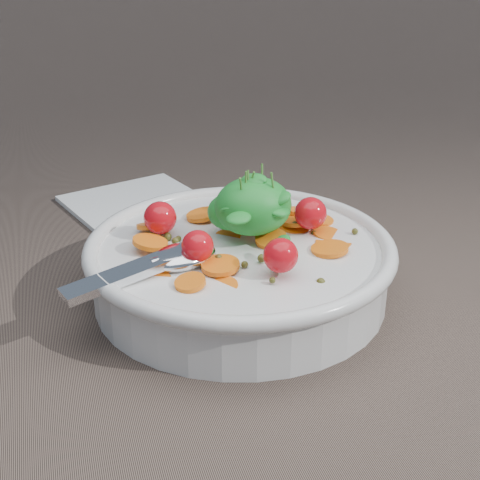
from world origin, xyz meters
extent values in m
plane|color=brown|center=(0.00, 0.00, 0.00)|extent=(6.00, 6.00, 0.00)
cylinder|color=silver|center=(0.03, -0.01, 0.02)|extent=(0.25, 0.25, 0.05)
torus|color=silver|center=(0.03, -0.01, 0.05)|extent=(0.26, 0.26, 0.01)
cylinder|color=silver|center=(0.03, -0.01, 0.00)|extent=(0.12, 0.12, 0.01)
cylinder|color=brown|center=(0.03, -0.01, 0.02)|extent=(0.22, 0.22, 0.04)
cylinder|color=orange|center=(0.04, 0.03, 0.05)|extent=(0.03, 0.03, 0.01)
cylinder|color=orange|center=(0.03, 0.03, 0.05)|extent=(0.03, 0.03, 0.01)
cylinder|color=orange|center=(0.00, -0.05, 0.05)|extent=(0.04, 0.04, 0.01)
cylinder|color=orange|center=(0.07, 0.05, 0.04)|extent=(0.03, 0.03, 0.01)
cylinder|color=orange|center=(0.11, 0.02, 0.05)|extent=(0.04, 0.04, 0.01)
cylinder|color=orange|center=(-0.05, -0.04, 0.04)|extent=(0.04, 0.04, 0.01)
cylinder|color=orange|center=(0.01, 0.06, 0.05)|extent=(0.03, 0.03, 0.01)
cylinder|color=orange|center=(0.10, -0.02, 0.05)|extent=(0.04, 0.04, 0.01)
cylinder|color=orange|center=(0.07, 0.04, 0.04)|extent=(0.04, 0.04, 0.01)
cylinder|color=orange|center=(-0.05, -0.02, 0.05)|extent=(0.03, 0.03, 0.01)
cylinder|color=orange|center=(0.08, 0.02, 0.05)|extent=(0.03, 0.04, 0.01)
cylinder|color=orange|center=(0.11, 0.00, 0.05)|extent=(0.03, 0.03, 0.01)
cylinder|color=orange|center=(-0.05, 0.01, 0.05)|extent=(0.03, 0.03, 0.01)
cylinder|color=orange|center=(-0.03, -0.06, 0.05)|extent=(0.03, 0.03, 0.01)
cylinder|color=orange|center=(-0.01, -0.07, 0.04)|extent=(0.03, 0.03, 0.01)
cylinder|color=orange|center=(0.08, 0.06, 0.05)|extent=(0.03, 0.03, 0.01)
cylinder|color=orange|center=(0.09, 0.02, 0.05)|extent=(0.04, 0.04, 0.01)
cylinder|color=orange|center=(0.05, 0.05, 0.05)|extent=(0.03, 0.03, 0.01)
cylinder|color=orange|center=(0.05, -0.01, 0.05)|extent=(0.03, 0.03, 0.01)
cylinder|color=orange|center=(0.07, 0.04, 0.05)|extent=(0.03, 0.03, 0.01)
cylinder|color=orange|center=(0.02, 0.01, 0.05)|extent=(0.03, 0.03, 0.01)
cylinder|color=orange|center=(0.10, 0.04, 0.05)|extent=(0.04, 0.04, 0.01)
cylinder|color=orange|center=(0.09, -0.04, 0.05)|extent=(0.04, 0.04, 0.01)
cylinder|color=orange|center=(-0.04, 0.04, 0.05)|extent=(0.04, 0.04, 0.02)
sphere|color=#4A4918|center=(-0.04, 0.04, 0.05)|extent=(0.00, 0.00, 0.00)
sphere|color=#4A4918|center=(0.03, -0.08, 0.05)|extent=(0.00, 0.00, 0.00)
sphere|color=#4A4918|center=(0.06, 0.04, 0.05)|extent=(0.01, 0.01, 0.01)
sphere|color=#4A4918|center=(-0.03, 0.02, 0.05)|extent=(0.01, 0.01, 0.01)
sphere|color=#4A4918|center=(0.07, -0.08, 0.05)|extent=(0.01, 0.01, 0.01)
sphere|color=#4A4918|center=(0.13, -0.01, 0.05)|extent=(0.01, 0.01, 0.01)
sphere|color=#4A4918|center=(0.00, -0.03, 0.05)|extent=(0.01, 0.01, 0.01)
sphere|color=#4A4918|center=(0.10, 0.00, 0.05)|extent=(0.01, 0.01, 0.01)
sphere|color=#4A4918|center=(-0.06, 0.01, 0.05)|extent=(0.00, 0.00, 0.00)
sphere|color=#4A4918|center=(0.03, 0.04, 0.05)|extent=(0.01, 0.01, 0.01)
sphere|color=#4A4918|center=(0.02, -0.05, 0.05)|extent=(0.01, 0.01, 0.01)
sphere|color=#4A4918|center=(0.11, -0.03, 0.05)|extent=(0.01, 0.01, 0.01)
sphere|color=#4A4918|center=(-0.03, 0.01, 0.05)|extent=(0.01, 0.01, 0.01)
sphere|color=#4A4918|center=(0.04, -0.04, 0.05)|extent=(0.01, 0.01, 0.01)
sphere|color=#4A4918|center=(0.08, 0.01, 0.05)|extent=(0.01, 0.01, 0.01)
sphere|color=#4A4918|center=(0.02, 0.05, 0.05)|extent=(0.01, 0.01, 0.01)
sphere|color=#4A4918|center=(0.08, 0.08, 0.05)|extent=(0.01, 0.01, 0.01)
sphere|color=#4A4918|center=(0.03, -0.04, 0.05)|extent=(0.01, 0.01, 0.01)
sphere|color=#4A4918|center=(-0.02, 0.02, 0.05)|extent=(0.01, 0.01, 0.01)
sphere|color=red|center=(0.09, 0.00, 0.07)|extent=(0.03, 0.03, 0.03)
sphere|color=red|center=(0.04, 0.05, 0.06)|extent=(0.03, 0.03, 0.03)
sphere|color=red|center=(-0.03, 0.03, 0.07)|extent=(0.03, 0.03, 0.03)
sphere|color=red|center=(-0.02, -0.03, 0.06)|extent=(0.03, 0.03, 0.03)
sphere|color=red|center=(0.04, -0.07, 0.06)|extent=(0.03, 0.03, 0.03)
ellipsoid|color=green|center=(0.04, 0.00, 0.08)|extent=(0.07, 0.06, 0.05)
ellipsoid|color=green|center=(0.02, 0.01, 0.07)|extent=(0.04, 0.04, 0.03)
ellipsoid|color=green|center=(0.06, -0.02, 0.08)|extent=(0.03, 0.03, 0.01)
ellipsoid|color=green|center=(0.05, -0.05, 0.07)|extent=(0.02, 0.02, 0.01)
ellipsoid|color=green|center=(0.04, 0.00, 0.09)|extent=(0.02, 0.02, 0.01)
ellipsoid|color=green|center=(0.02, -0.01, 0.08)|extent=(0.02, 0.02, 0.02)
ellipsoid|color=green|center=(0.06, 0.01, 0.09)|extent=(0.02, 0.02, 0.01)
ellipsoid|color=green|center=(0.04, 0.02, 0.08)|extent=(0.03, 0.03, 0.02)
ellipsoid|color=green|center=(0.03, 0.00, 0.08)|extent=(0.03, 0.03, 0.02)
ellipsoid|color=green|center=(0.04, 0.00, 0.10)|extent=(0.03, 0.03, 0.01)
ellipsoid|color=green|center=(0.02, -0.03, 0.08)|extent=(0.02, 0.02, 0.01)
ellipsoid|color=green|center=(0.02, 0.02, 0.07)|extent=(0.02, 0.02, 0.01)
ellipsoid|color=green|center=(0.06, -0.01, 0.09)|extent=(0.03, 0.03, 0.02)
ellipsoid|color=green|center=(0.04, 0.00, 0.09)|extent=(0.03, 0.03, 0.02)
ellipsoid|color=green|center=(0.04, 0.01, 0.10)|extent=(0.02, 0.02, 0.01)
ellipsoid|color=green|center=(0.05, -0.01, 0.09)|extent=(0.02, 0.02, 0.01)
ellipsoid|color=green|center=(0.04, 0.00, 0.08)|extent=(0.03, 0.03, 0.01)
ellipsoid|color=green|center=(0.04, 0.00, 0.09)|extent=(0.03, 0.02, 0.02)
ellipsoid|color=green|center=(0.06, 0.02, 0.08)|extent=(0.02, 0.02, 0.02)
ellipsoid|color=green|center=(0.04, 0.00, 0.08)|extent=(0.02, 0.03, 0.02)
ellipsoid|color=green|center=(0.04, 0.00, 0.10)|extent=(0.02, 0.02, 0.02)
ellipsoid|color=green|center=(0.04, 0.01, 0.09)|extent=(0.02, 0.02, 0.01)
cylinder|color=#4C8C33|center=(0.03, 0.00, 0.09)|extent=(0.00, 0.00, 0.04)
cylinder|color=#4C8C33|center=(0.03, 0.00, 0.09)|extent=(0.00, 0.01, 0.04)
cylinder|color=#4C8C33|center=(0.04, 0.01, 0.09)|extent=(0.01, 0.01, 0.04)
cylinder|color=#4C8C33|center=(0.03, 0.00, 0.09)|extent=(0.01, 0.02, 0.04)
cylinder|color=#4C8C33|center=(0.05, -0.01, 0.09)|extent=(0.01, 0.00, 0.04)
cylinder|color=#4C8C33|center=(0.05, 0.01, 0.09)|extent=(0.00, 0.01, 0.04)
ellipsoid|color=silver|center=(-0.03, -0.02, 0.05)|extent=(0.07, 0.05, 0.02)
cube|color=silver|center=(-0.07, -0.04, 0.05)|extent=(0.11, 0.05, 0.02)
cylinder|color=silver|center=(-0.04, -0.03, 0.05)|extent=(0.02, 0.02, 0.01)
cube|color=white|center=(-0.03, 0.23, 0.00)|extent=(0.18, 0.16, 0.01)
camera|label=1|loc=(-0.12, -0.49, 0.29)|focal=50.00mm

